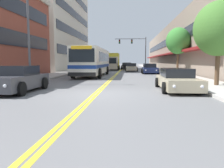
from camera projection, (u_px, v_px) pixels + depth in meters
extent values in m
plane|color=slate|center=(122.00, 69.00, 47.82)|extent=(240.00, 240.00, 0.00)
cube|color=#B2ADA5|center=(90.00, 68.00, 48.38)|extent=(3.10, 106.00, 0.16)
cube|color=#B2ADA5|center=(154.00, 69.00, 47.24)|extent=(3.10, 106.00, 0.16)
cube|color=yellow|center=(121.00, 69.00, 47.83)|extent=(0.14, 106.00, 0.01)
cube|color=yellow|center=(122.00, 69.00, 47.81)|extent=(0.14, 106.00, 0.01)
cube|color=black|center=(19.00, 39.00, 20.72)|extent=(0.08, 14.22, 1.40)
cube|color=black|center=(18.00, 7.00, 20.41)|extent=(0.08, 14.22, 1.40)
cube|color=beige|center=(45.00, 6.00, 42.53)|extent=(12.00, 24.98, 24.64)
cube|color=black|center=(76.00, 52.00, 42.95)|extent=(0.08, 22.98, 1.40)
cube|color=black|center=(76.00, 34.00, 42.59)|extent=(0.08, 22.98, 1.40)
cube|color=black|center=(76.00, 15.00, 42.22)|extent=(0.08, 22.98, 1.40)
cube|color=gray|center=(182.00, 49.00, 46.34)|extent=(8.00, 68.00, 8.57)
cube|color=maroon|center=(161.00, 56.00, 46.85)|extent=(1.10, 61.20, 0.24)
cube|color=black|center=(163.00, 44.00, 46.56)|extent=(0.08, 61.20, 1.40)
cube|color=silver|center=(93.00, 61.00, 24.79)|extent=(2.52, 11.78, 2.68)
cube|color=navy|center=(93.00, 66.00, 24.85)|extent=(2.54, 11.80, 0.32)
cube|color=black|center=(94.00, 57.00, 25.33)|extent=(2.55, 9.19, 0.96)
cube|color=black|center=(81.00, 55.00, 18.88)|extent=(2.27, 0.04, 1.18)
cube|color=yellow|center=(81.00, 47.00, 18.80)|extent=(1.81, 0.06, 0.28)
cube|color=black|center=(82.00, 74.00, 19.03)|extent=(2.47, 0.08, 0.32)
cylinder|color=black|center=(73.00, 73.00, 21.05)|extent=(0.30, 1.00, 1.00)
cylinder|color=black|center=(99.00, 73.00, 20.84)|extent=(0.30, 1.00, 1.00)
cylinder|color=black|center=(87.00, 70.00, 28.23)|extent=(0.30, 1.00, 1.00)
cylinder|color=black|center=(107.00, 70.00, 28.02)|extent=(0.30, 1.00, 1.00)
cube|color=#B7B7BC|center=(96.00, 68.00, 39.37)|extent=(1.78, 4.64, 0.67)
cube|color=black|center=(96.00, 65.00, 39.50)|extent=(1.53, 2.04, 0.46)
cylinder|color=black|center=(90.00, 69.00, 38.04)|extent=(0.22, 0.68, 0.68)
cylinder|color=black|center=(100.00, 69.00, 37.89)|extent=(0.22, 0.68, 0.68)
cylinder|color=black|center=(93.00, 68.00, 40.89)|extent=(0.22, 0.68, 0.68)
cylinder|color=black|center=(102.00, 68.00, 40.74)|extent=(0.22, 0.68, 0.68)
sphere|color=silver|center=(91.00, 68.00, 37.10)|extent=(0.16, 0.16, 0.16)
sphere|color=silver|center=(98.00, 68.00, 37.00)|extent=(0.16, 0.16, 0.16)
cube|color=red|center=(95.00, 67.00, 41.73)|extent=(0.18, 0.04, 0.10)
cube|color=red|center=(101.00, 67.00, 41.63)|extent=(0.18, 0.04, 0.10)
cube|color=#38383D|center=(18.00, 82.00, 11.77)|extent=(1.78, 4.50, 0.72)
cube|color=black|center=(19.00, 70.00, 11.88)|extent=(1.53, 1.98, 0.51)
cylinder|color=black|center=(21.00, 89.00, 10.34)|extent=(0.22, 0.69, 0.69)
cylinder|color=black|center=(15.00, 83.00, 13.25)|extent=(0.22, 0.69, 0.69)
cylinder|color=black|center=(44.00, 83.00, 13.10)|extent=(0.22, 0.69, 0.69)
sphere|color=silver|center=(5.00, 86.00, 9.47)|extent=(0.16, 0.16, 0.16)
cube|color=red|center=(26.00, 78.00, 14.06)|extent=(0.18, 0.04, 0.10)
cube|color=red|center=(45.00, 78.00, 13.95)|extent=(0.18, 0.04, 0.10)
cube|color=#BCAD89|center=(177.00, 82.00, 12.45)|extent=(1.80, 4.78, 0.58)
cube|color=black|center=(177.00, 73.00, 12.59)|extent=(1.55, 2.10, 0.50)
cylinder|color=black|center=(165.00, 88.00, 11.07)|extent=(0.22, 0.61, 0.61)
cylinder|color=black|center=(202.00, 88.00, 10.93)|extent=(0.22, 0.61, 0.61)
cylinder|color=black|center=(157.00, 82.00, 14.01)|extent=(0.22, 0.61, 0.61)
cylinder|color=black|center=(187.00, 83.00, 13.87)|extent=(0.22, 0.61, 0.61)
sphere|color=silver|center=(174.00, 87.00, 10.11)|extent=(0.16, 0.16, 0.16)
sphere|color=silver|center=(202.00, 87.00, 10.01)|extent=(0.16, 0.16, 0.16)
cube|color=red|center=(160.00, 78.00, 14.89)|extent=(0.18, 0.04, 0.10)
cube|color=red|center=(179.00, 79.00, 14.78)|extent=(0.18, 0.04, 0.10)
cube|color=#19234C|center=(150.00, 70.00, 29.47)|extent=(1.89, 4.15, 0.65)
cube|color=black|center=(150.00, 65.00, 29.58)|extent=(1.63, 1.83, 0.54)
cylinder|color=black|center=(143.00, 72.00, 28.29)|extent=(0.22, 0.65, 0.65)
cylinder|color=black|center=(158.00, 72.00, 28.14)|extent=(0.22, 0.65, 0.65)
cylinder|color=black|center=(142.00, 71.00, 30.85)|extent=(0.22, 0.65, 0.65)
cylinder|color=black|center=(156.00, 71.00, 30.69)|extent=(0.22, 0.65, 0.65)
sphere|color=silver|center=(146.00, 70.00, 27.45)|extent=(0.16, 0.16, 0.16)
sphere|color=silver|center=(156.00, 70.00, 27.34)|extent=(0.16, 0.16, 0.16)
cube|color=red|center=(144.00, 69.00, 31.59)|extent=(0.18, 0.04, 0.10)
cube|color=red|center=(153.00, 69.00, 31.48)|extent=(0.18, 0.04, 0.10)
cube|color=black|center=(126.00, 67.00, 44.68)|extent=(1.88, 4.09, 0.72)
cube|color=black|center=(126.00, 64.00, 44.78)|extent=(1.62, 1.80, 0.49)
cylinder|color=black|center=(121.00, 68.00, 43.52)|extent=(0.22, 0.65, 0.65)
cylinder|color=black|center=(131.00, 68.00, 43.37)|extent=(0.22, 0.65, 0.65)
cylinder|color=black|center=(122.00, 68.00, 46.04)|extent=(0.22, 0.65, 0.65)
cylinder|color=black|center=(131.00, 68.00, 45.88)|extent=(0.22, 0.65, 0.65)
sphere|color=silver|center=(123.00, 67.00, 42.68)|extent=(0.16, 0.16, 0.16)
sphere|color=silver|center=(130.00, 67.00, 42.58)|extent=(0.16, 0.16, 0.16)
cube|color=red|center=(123.00, 66.00, 46.77)|extent=(0.18, 0.04, 0.10)
cube|color=red|center=(130.00, 66.00, 46.66)|extent=(0.18, 0.04, 0.10)
cube|color=#475675|center=(128.00, 66.00, 53.69)|extent=(1.94, 4.34, 0.67)
cube|color=black|center=(128.00, 64.00, 53.80)|extent=(1.67, 1.91, 0.52)
cylinder|color=black|center=(123.00, 67.00, 52.45)|extent=(0.22, 0.69, 0.69)
cylinder|color=black|center=(132.00, 67.00, 52.29)|extent=(0.22, 0.69, 0.69)
cylinder|color=black|center=(124.00, 67.00, 55.12)|extent=(0.22, 0.69, 0.69)
cylinder|color=black|center=(132.00, 67.00, 54.96)|extent=(0.22, 0.69, 0.69)
sphere|color=silver|center=(125.00, 66.00, 51.56)|extent=(0.16, 0.16, 0.16)
sphere|color=silver|center=(130.00, 66.00, 51.45)|extent=(0.16, 0.16, 0.16)
cube|color=red|center=(125.00, 66.00, 55.90)|extent=(0.18, 0.04, 0.10)
cube|color=red|center=(130.00, 66.00, 55.79)|extent=(0.18, 0.04, 0.10)
cube|color=beige|center=(132.00, 68.00, 36.79)|extent=(1.77, 4.51, 0.66)
cube|color=black|center=(132.00, 65.00, 36.91)|extent=(1.52, 1.98, 0.51)
cylinder|color=black|center=(126.00, 69.00, 35.50)|extent=(0.22, 0.67, 0.67)
cylinder|color=black|center=(137.00, 69.00, 35.35)|extent=(0.22, 0.67, 0.67)
cylinder|color=black|center=(126.00, 69.00, 38.27)|extent=(0.22, 0.67, 0.67)
cylinder|color=black|center=(137.00, 69.00, 38.13)|extent=(0.22, 0.67, 0.67)
sphere|color=silver|center=(128.00, 68.00, 34.59)|extent=(0.16, 0.16, 0.16)
sphere|color=silver|center=(136.00, 68.00, 34.49)|extent=(0.16, 0.16, 0.16)
cube|color=red|center=(128.00, 68.00, 39.09)|extent=(0.18, 0.04, 0.10)
cube|color=red|center=(135.00, 68.00, 38.99)|extent=(0.18, 0.04, 0.10)
cube|color=beige|center=(111.00, 63.00, 39.34)|extent=(2.25, 2.02, 2.22)
cube|color=black|center=(111.00, 61.00, 38.28)|extent=(1.91, 0.04, 0.98)
cube|color=yellow|center=(113.00, 61.00, 42.65)|extent=(2.29, 4.72, 2.94)
cylinder|color=black|center=(105.00, 68.00, 39.53)|extent=(0.28, 0.84, 0.84)
cylinder|color=black|center=(118.00, 68.00, 39.35)|extent=(0.28, 0.84, 0.84)
cylinder|color=black|center=(108.00, 67.00, 44.28)|extent=(0.28, 0.84, 0.84)
cylinder|color=black|center=(119.00, 67.00, 44.09)|extent=(0.28, 0.84, 0.84)
cylinder|color=#47474C|center=(146.00, 53.00, 48.49)|extent=(0.18, 0.18, 6.99)
cylinder|color=#47474C|center=(130.00, 39.00, 48.44)|extent=(6.85, 0.11, 0.11)
cube|color=black|center=(132.00, 42.00, 48.48)|extent=(0.34, 0.26, 0.92)
sphere|color=red|center=(132.00, 40.00, 48.29)|extent=(0.18, 0.18, 0.18)
sphere|color=yellow|center=(132.00, 41.00, 48.32)|extent=(0.18, 0.18, 0.18)
sphere|color=green|center=(132.00, 43.00, 48.35)|extent=(0.18, 0.18, 0.18)
cylinder|color=black|center=(132.00, 39.00, 48.42)|extent=(0.02, 0.02, 0.14)
cube|color=black|center=(120.00, 42.00, 48.70)|extent=(0.34, 0.26, 0.92)
sphere|color=red|center=(119.00, 40.00, 48.51)|extent=(0.18, 0.18, 0.18)
sphere|color=yellow|center=(119.00, 42.00, 48.54)|extent=(0.18, 0.18, 0.18)
sphere|color=green|center=(119.00, 43.00, 48.57)|extent=(0.18, 0.18, 0.18)
cylinder|color=black|center=(120.00, 39.00, 48.64)|extent=(0.02, 0.02, 0.14)
cylinder|color=#47474C|center=(29.00, 32.00, 15.08)|extent=(0.16, 0.16, 7.34)
cylinder|color=brown|center=(217.00, 68.00, 13.68)|extent=(0.27, 0.27, 2.19)
ellipsoid|color=#42752D|center=(219.00, 29.00, 13.43)|extent=(3.07, 3.07, 3.38)
cylinder|color=brown|center=(178.00, 62.00, 26.75)|extent=(0.26, 0.26, 2.73)
ellipsoid|color=#387F33|center=(178.00, 41.00, 26.48)|extent=(2.92, 2.92, 3.22)
cylinder|color=#B7B7BC|center=(181.00, 75.00, 18.15)|extent=(0.26, 0.26, 0.64)
sphere|color=#B7B7BC|center=(181.00, 71.00, 18.11)|extent=(0.24, 0.24, 0.24)
cylinder|color=#B7B7BC|center=(179.00, 75.00, 18.16)|extent=(0.08, 0.12, 0.12)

